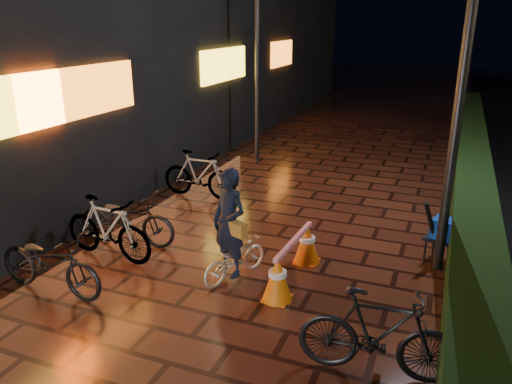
% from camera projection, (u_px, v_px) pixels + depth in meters
% --- Properties ---
extents(ground, '(80.00, 80.00, 0.00)m').
position_uv_depth(ground, '(169.00, 363.00, 5.89)').
color(ground, '#381911').
rests_on(ground, ground).
extents(hedge, '(0.70, 20.00, 1.00)m').
position_uv_depth(hedge, '(471.00, 171.00, 11.58)').
color(hedge, black).
rests_on(hedge, ground).
extents(lamp_post_hedge, '(0.54, 0.24, 5.70)m').
position_uv_depth(lamp_post_hedge, '(464.00, 71.00, 7.09)').
color(lamp_post_hedge, black).
rests_on(lamp_post_hedge, ground).
extents(lamp_post_sf, '(0.46, 0.14, 4.75)m').
position_uv_depth(lamp_post_sf, '(257.00, 67.00, 13.43)').
color(lamp_post_sf, black).
rests_on(lamp_post_sf, ground).
extents(cyclist, '(0.88, 1.33, 1.80)m').
position_uv_depth(cyclist, '(232.00, 240.00, 7.57)').
color(cyclist, silver).
rests_on(cyclist, ground).
extents(traffic_barrier, '(0.50, 1.73, 0.70)m').
position_uv_depth(traffic_barrier, '(293.00, 259.00, 7.67)').
color(traffic_barrier, orange).
rests_on(traffic_barrier, ground).
extents(cart_assembly, '(0.75, 0.64, 1.11)m').
position_uv_depth(cart_assembly, '(445.00, 231.00, 8.12)').
color(cart_assembly, black).
rests_on(cart_assembly, ground).
extents(parked_bikes_storefront, '(1.93, 5.10, 1.08)m').
position_uv_depth(parked_bikes_storefront, '(126.00, 218.00, 8.83)').
color(parked_bikes_storefront, black).
rests_on(parked_bikes_storefront, ground).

